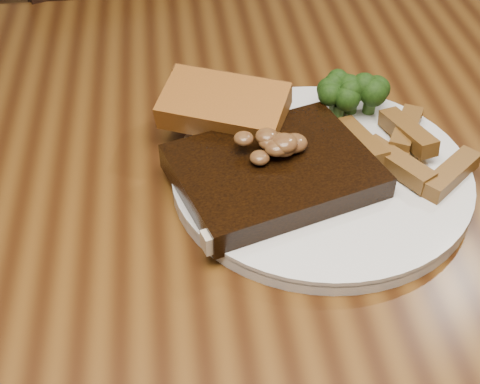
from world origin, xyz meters
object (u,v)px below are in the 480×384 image
object	(u,v)px
chair_far	(147,109)
steak	(274,172)
potato_wedges	(405,160)
garlic_bread	(224,123)
dining_table	(242,273)
plate	(320,176)

from	to	relation	value
chair_far	steak	distance (m)	0.71
chair_far	potato_wedges	bearing A→B (deg)	92.06
steak	potato_wedges	bearing A→B (deg)	-15.99
steak	garlic_bread	world-z (taller)	same
dining_table	steak	xyz separation A→B (m)	(0.03, 0.02, 0.12)
plate	potato_wedges	xyz separation A→B (m)	(0.08, -0.01, 0.02)
potato_wedges	dining_table	bearing A→B (deg)	-172.94
dining_table	chair_far	size ratio (longest dim) A/B	1.99
chair_far	garlic_bread	bearing A→B (deg)	79.32
steak	potato_wedges	xyz separation A→B (m)	(0.13, 0.00, -0.00)
dining_table	plate	bearing A→B (deg)	18.54
chair_far	potato_wedges	world-z (taller)	chair_far
plate	garlic_bread	bearing A→B (deg)	140.18
steak	garlic_bread	size ratio (longest dim) A/B	1.44
plate	chair_far	bearing A→B (deg)	107.43
chair_far	garlic_bread	size ratio (longest dim) A/B	6.58
dining_table	potato_wedges	bearing A→B (deg)	7.06
dining_table	chair_far	distance (m)	0.67
steak	garlic_bread	bearing A→B (deg)	96.77
steak	garlic_bread	distance (m)	0.09
dining_table	plate	distance (m)	0.13
potato_wedges	steak	bearing A→B (deg)	-178.20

